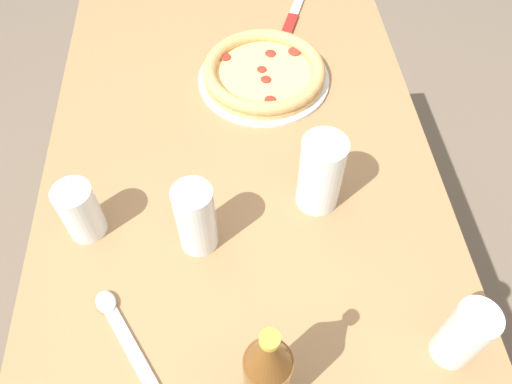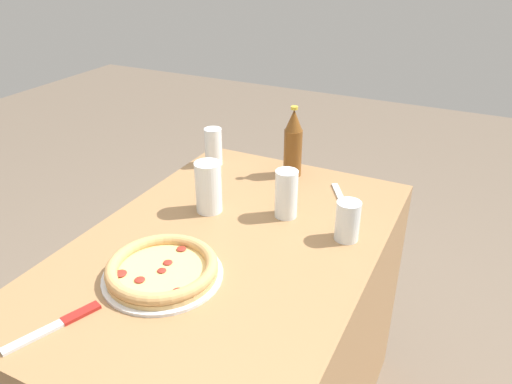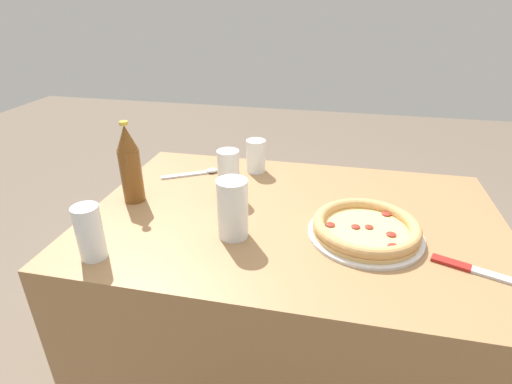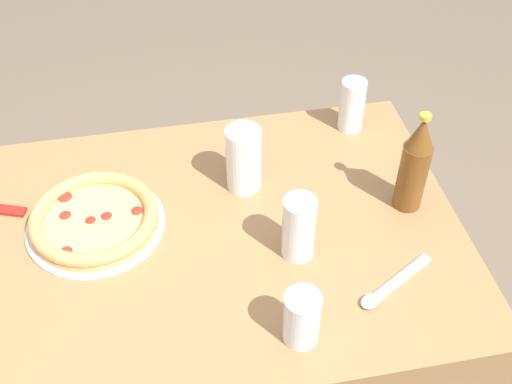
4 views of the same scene
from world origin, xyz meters
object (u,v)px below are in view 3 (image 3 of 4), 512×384
Objects in this scene: glass_iced_tea at (256,157)px; knife at (476,271)px; spoon at (198,173)px; pizza_pepperoni at (366,229)px; glass_orange_juice at (233,211)px; glass_mango_juice at (229,176)px; beer_bottle at (130,165)px; glass_red_wine at (90,235)px.

glass_iced_tea is 0.55× the size of knife.
pizza_pepperoni is at bearing 153.11° from spoon.
glass_iced_tea is at bearing -85.82° from glass_orange_juice.
knife is (-0.24, 0.10, -0.02)m from pizza_pepperoni.
spoon reaches higher than knife.
glass_iced_tea is (-0.04, -0.20, -0.01)m from glass_mango_juice.
beer_bottle is at bearing -9.81° from knife.
glass_red_wine is 0.55× the size of beer_bottle.
knife is (-0.60, 0.44, -0.05)m from glass_iced_tea.
glass_orange_juice reaches higher than knife.
beer_bottle is 1.18× the size of knife.
spoon is at bearing 20.01° from glass_iced_tea.
glass_mango_juice reaches higher than pizza_pepperoni.
pizza_pepperoni is 0.43m from glass_mango_juice.
glass_mango_juice is 0.70× the size of knife.
glass_iced_tea is at bearing -137.02° from beer_bottle.
spoon is (0.15, -0.13, -0.06)m from glass_mango_juice.
glass_red_wine is at bearing 65.14° from glass_iced_tea.
glass_iced_tea is 0.84× the size of glass_red_wine.
glass_red_wine is at bearing 8.40° from knife.
glass_orange_juice is 1.16× the size of glass_red_wine.
knife is (-0.57, 0.03, -0.07)m from glass_orange_juice.
glass_mango_juice is 0.20m from spoon.
glass_mango_juice is at bearing -161.13° from beer_bottle.
glass_red_wine is (0.30, 0.16, -0.01)m from glass_orange_juice.
spoon is at bearing -57.87° from glass_orange_juice.
pizza_pepperoni is 0.61m from spoon.
beer_bottle is at bearing 42.98° from glass_iced_tea.
beer_bottle reaches higher than pizza_pepperoni.
glass_orange_juice is 1.07× the size of glass_mango_juice.
glass_iced_tea is at bearing -159.99° from spoon.
beer_bottle is (0.04, -0.28, 0.05)m from glass_red_wine.
glass_red_wine is at bearing 28.30° from glass_orange_juice.
pizza_pepperoni is at bearing 136.24° from glass_iced_tea.
glass_orange_juice is 1.38× the size of glass_iced_tea.
beer_bottle is at bearing 18.87° from glass_mango_juice.
pizza_pepperoni is 1.42× the size of knife.
knife is 1.14× the size of spoon.
glass_orange_juice is 0.41m from glass_iced_tea.
pizza_pepperoni is 1.88× the size of glass_orange_juice.
glass_orange_juice is 0.75× the size of knife.
glass_iced_tea is 0.20m from spoon.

